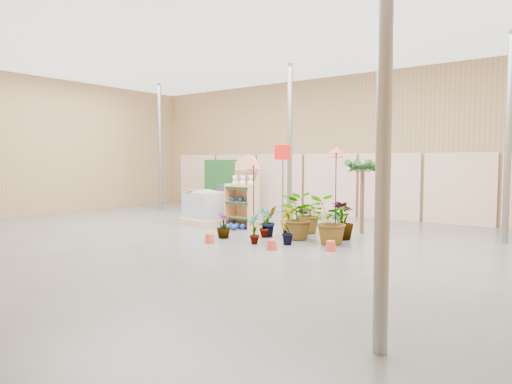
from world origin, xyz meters
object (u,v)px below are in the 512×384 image
at_px(pallet_stack, 207,208).
at_px(potted_plant_2, 299,217).
at_px(display_shelf, 245,194).
at_px(bird_table_front, 254,165).

bearing_deg(pallet_stack, potted_plant_2, 1.37).
bearing_deg(display_shelf, potted_plant_2, -17.70).
height_order(pallet_stack, potted_plant_2, potted_plant_2).
bearing_deg(pallet_stack, display_shelf, 17.07).
bearing_deg(potted_plant_2, display_shelf, 160.39).
bearing_deg(display_shelf, pallet_stack, -173.39).
xyz_separation_m(bird_table_front, potted_plant_2, (1.03, 0.34, -1.17)).
relative_size(display_shelf, bird_table_front, 1.06).
bearing_deg(pallet_stack, bird_table_front, -10.34).
height_order(bird_table_front, potted_plant_2, bird_table_front).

